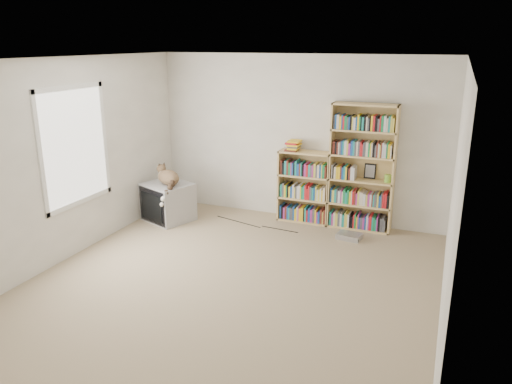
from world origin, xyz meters
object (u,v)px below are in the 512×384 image
at_px(crt_tv, 168,202).
at_px(dvd_player, 349,236).
at_px(cat, 168,180).
at_px(bookcase_tall, 362,171).
at_px(bookcase_short, 305,189).

distance_m(crt_tv, dvd_player, 2.80).
bearing_deg(cat, dvd_player, 36.25).
bearing_deg(bookcase_tall, dvd_player, -94.55).
xyz_separation_m(bookcase_tall, bookcase_short, (-0.85, -0.00, -0.37)).
distance_m(cat, bookcase_short, 2.08).
distance_m(crt_tv, cat, 0.39).
bearing_deg(crt_tv, bookcase_tall, 36.09).
bearing_deg(bookcase_tall, bookcase_short, -179.97).
bearing_deg(dvd_player, bookcase_tall, 93.39).
bearing_deg(bookcase_tall, crt_tv, -165.05).
relative_size(bookcase_tall, bookcase_short, 1.68).
relative_size(cat, bookcase_short, 0.59).
distance_m(cat, dvd_player, 2.80).
xyz_separation_m(bookcase_short, dvd_player, (0.81, -0.49, -0.47)).
relative_size(crt_tv, dvd_player, 2.53).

